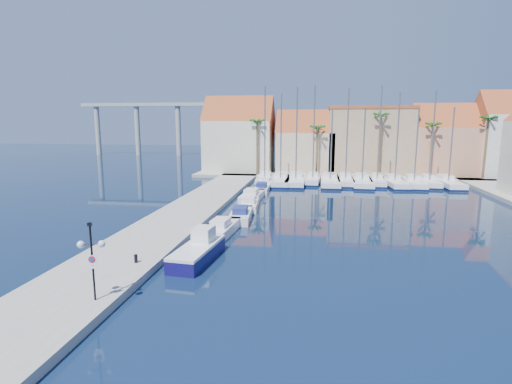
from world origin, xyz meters
TOP-DOWN VIEW (x-y plane):
  - ground at (0.00, 0.00)m, footprint 260.00×260.00m
  - quay_west at (-9.00, 13.50)m, footprint 6.00×77.00m
  - shore_north at (10.00, 48.00)m, footprint 54.00×16.00m
  - lamp_post at (-7.00, -7.42)m, footprint 1.36×0.59m
  - bollard at (-7.35, -1.98)m, footprint 0.22×0.22m
  - fishing_boat at (-3.92, 0.43)m, footprint 2.56×6.13m
  - motorboat_west_0 at (-3.83, 7.17)m, footprint 2.26×5.90m
  - motorboat_west_1 at (-3.19, 12.21)m, footprint 2.38×6.05m
  - motorboat_west_2 at (-3.17, 17.20)m, footprint 2.23×5.60m
  - motorboat_west_3 at (-3.70, 22.38)m, footprint 2.39×6.80m
  - motorboat_west_4 at (-3.23, 27.64)m, footprint 2.01×5.77m
  - motorboat_west_5 at (-3.40, 32.43)m, footprint 2.01×5.17m
  - sailboat_0 at (-3.93, 36.34)m, footprint 2.65×8.78m
  - sailboat_1 at (-1.38, 35.68)m, footprint 3.05×11.21m
  - sailboat_2 at (0.96, 35.65)m, footprint 2.99×10.89m
  - sailboat_3 at (3.52, 36.62)m, footprint 2.67×8.24m
  - sailboat_4 at (6.09, 35.53)m, footprint 2.86×10.67m
  - sailboat_5 at (8.40, 36.49)m, footprint 2.54×9.17m
  - sailboat_6 at (10.80, 35.95)m, footprint 3.25×10.88m
  - sailboat_7 at (13.09, 36.79)m, footprint 2.80×8.62m
  - sailboat_8 at (15.38, 35.74)m, footprint 3.30×9.73m
  - sailboat_9 at (18.18, 35.84)m, footprint 2.83×9.31m
  - sailboat_10 at (20.55, 36.75)m, footprint 2.71×8.56m
  - sailboat_11 at (23.00, 36.37)m, footprint 2.83×9.60m
  - building_0 at (-10.00, 47.00)m, footprint 12.30×9.00m
  - building_1 at (2.00, 47.00)m, footprint 10.30×8.00m
  - building_2 at (13.00, 48.00)m, footprint 14.20×10.20m
  - building_3 at (25.00, 47.00)m, footprint 10.30×8.00m
  - building_4 at (34.00, 46.00)m, footprint 8.30×8.00m
  - palm_0 at (-6.00, 42.00)m, footprint 2.60×2.60m
  - palm_1 at (4.00, 42.00)m, footprint 2.60×2.60m
  - palm_2 at (14.00, 42.00)m, footprint 2.60×2.60m
  - palm_3 at (22.00, 42.00)m, footprint 2.60×2.60m
  - palm_4 at (30.00, 42.00)m, footprint 2.60×2.60m
  - viaduct at (-39.07, 82.00)m, footprint 48.00×2.20m

SIDE VIEW (x-z plane):
  - ground at x=0.00m, z-range 0.00..0.00m
  - quay_west at x=-9.00m, z-range 0.00..0.50m
  - shore_north at x=10.00m, z-range 0.00..0.50m
  - motorboat_west_3 at x=-3.70m, z-range -0.19..1.21m
  - motorboat_west_4 at x=-3.23m, z-range -0.19..1.21m
  - motorboat_west_5 at x=-3.40m, z-range -0.19..1.21m
  - motorboat_west_0 at x=-3.83m, z-range -0.19..1.21m
  - motorboat_west_1 at x=-3.19m, z-range -0.19..1.21m
  - motorboat_west_2 at x=-3.17m, z-range -0.19..1.21m
  - sailboat_4 at x=6.09m, z-range -5.05..6.17m
  - sailboat_6 at x=10.80m, z-range -5.16..6.28m
  - sailboat_11 at x=23.00m, z-range -5.14..6.29m
  - sailboat_1 at x=-1.38m, z-range -6.16..7.31m
  - sailboat_9 at x=18.18m, z-range -5.09..6.25m
  - sailboat_2 at x=0.96m, z-range -6.61..7.80m
  - sailboat_8 at x=15.38m, z-range -6.16..7.37m
  - sailboat_5 at x=8.40m, z-range -6.48..7.73m
  - sailboat_10 at x=20.55m, z-range -6.23..7.51m
  - sailboat_0 at x=-3.93m, z-range -6.67..7.97m
  - sailboat_7 at x=13.09m, z-range -6.61..7.91m
  - sailboat_3 at x=3.52m, z-range -6.71..8.05m
  - fishing_boat at x=-3.92m, z-range -0.35..1.74m
  - bollard at x=-7.35m, z-range 0.50..1.04m
  - lamp_post at x=-7.00m, z-range 1.14..5.21m
  - building_1 at x=2.00m, z-range -0.20..10.80m
  - building_3 at x=25.00m, z-range -0.14..11.86m
  - building_2 at x=13.00m, z-range 0.51..12.01m
  - building_0 at x=-10.00m, z-range -0.23..13.27m
  - building_4 at x=34.00m, z-range -0.03..13.97m
  - palm_1 at x=4.00m, z-range 3.56..12.71m
  - palm_3 at x=22.00m, z-range 3.78..13.43m
  - palm_0 at x=-6.00m, z-range 4.00..14.15m
  - palm_4 at x=30.00m, z-range 4.22..14.87m
  - palm_2 at x=14.00m, z-range 4.44..15.59m
  - viaduct at x=-39.07m, z-range 3.02..17.47m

